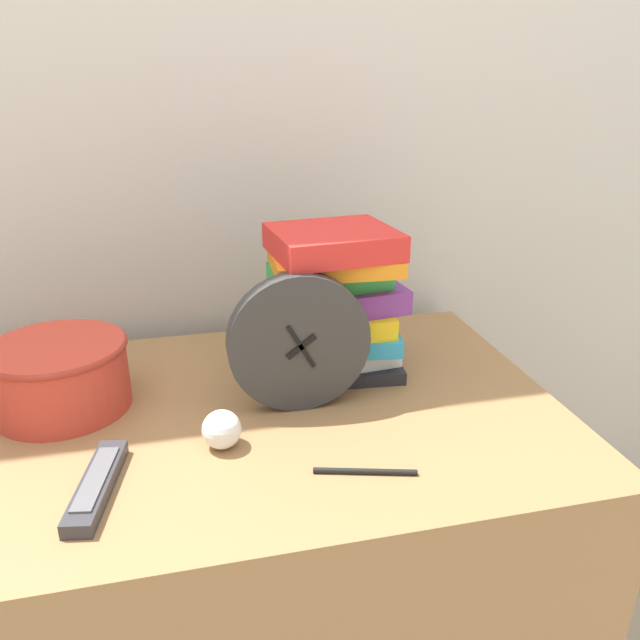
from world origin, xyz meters
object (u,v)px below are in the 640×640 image
Objects in this scene: basket at (59,373)px; tv_remote at (97,485)px; book_stack at (335,302)px; desk_clock at (299,343)px; pen at (365,471)px; crumpled_paper_ball at (222,429)px.

tv_remote is at bearing -73.42° from basket.
book_stack is at bearing 2.99° from basket.
basket is at bearing 167.08° from desk_clock.
book_stack reaches higher than tv_remote.
pen is (-0.04, -0.31, -0.13)m from book_stack.
book_stack is 1.93× the size of pen.
book_stack reaches higher than pen.
book_stack is 0.31m from crumpled_paper_ball.
desk_clock is at bearing 33.46° from crumpled_paper_ball.
crumpled_paper_ball is at bearing -138.01° from book_stack.
tv_remote is at bearing -145.52° from book_stack.
basket reaches higher than pen.
crumpled_paper_ball is at bearing 22.18° from tv_remote.
desk_clock is 0.38m from basket.
crumpled_paper_ball is (-0.22, -0.20, -0.10)m from book_stack.
basket is 0.26m from tv_remote.
basket is 0.30m from crumpled_paper_ball.
crumpled_paper_ball reaches higher than tv_remote.
pen is (0.18, -0.11, -0.02)m from crumpled_paper_ball.
basket is at bearing -177.01° from book_stack.
desk_clock is 0.85× the size of book_stack.
pen is at bearing -96.83° from book_stack.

